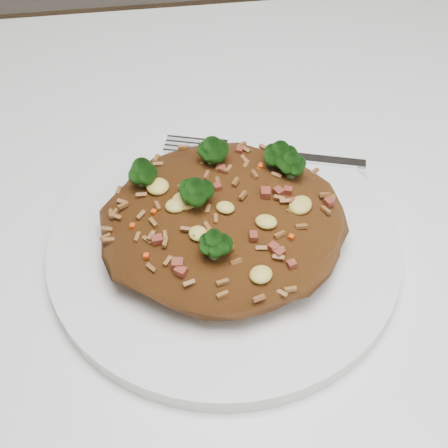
{
  "coord_description": "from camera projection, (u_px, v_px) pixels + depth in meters",
  "views": [
    {
      "loc": [
        -0.11,
        -0.23,
        1.11
      ],
      "look_at": [
        -0.08,
        0.06,
        0.78
      ],
      "focal_mm": 50.0,
      "sensor_mm": 36.0,
      "label": 1
    }
  ],
  "objects": [
    {
      "name": "dining_table",
      "position": [
        329.0,
        367.0,
        0.49
      ],
      "size": [
        1.2,
        0.8,
        0.75
      ],
      "color": "white",
      "rests_on": "ground"
    },
    {
      "name": "fried_rice",
      "position": [
        224.0,
        213.0,
        0.43
      ],
      "size": [
        0.17,
        0.16,
        0.06
      ],
      "color": "brown",
      "rests_on": "plate"
    },
    {
      "name": "fork",
      "position": [
        274.0,
        155.0,
        0.5
      ],
      "size": [
        0.16,
        0.06,
        0.0
      ],
      "rotation": [
        0.0,
        0.0,
        -0.29
      ],
      "color": "silver",
      "rests_on": "plate"
    },
    {
      "name": "plate",
      "position": [
        224.0,
        244.0,
        0.45
      ],
      "size": [
        0.25,
        0.25,
        0.01
      ],
      "primitive_type": "cylinder",
      "color": "white",
      "rests_on": "dining_table"
    }
  ]
}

